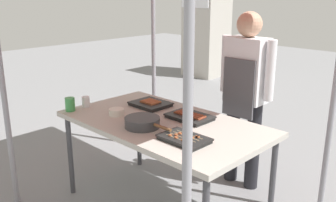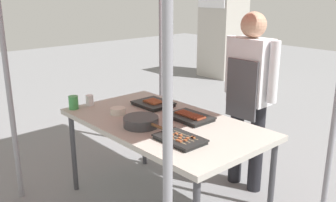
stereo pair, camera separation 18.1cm
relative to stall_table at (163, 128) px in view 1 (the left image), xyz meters
name	(u,v)px [view 1 (the left image)]	position (x,y,z in m)	size (l,w,h in m)	color
stall_table	(163,128)	(0.00, 0.00, 0.00)	(1.60, 0.90, 0.75)	#B7B2A8
tray_grilled_sausages	(150,104)	(-0.36, 0.20, 0.07)	(0.32, 0.26, 0.05)	black
tray_meat_skewers	(184,139)	(0.38, -0.18, 0.07)	(0.33, 0.22, 0.04)	black
tray_pork_links	(190,117)	(0.11, 0.18, 0.07)	(0.34, 0.24, 0.05)	black
cooking_wok	(142,122)	(-0.02, -0.20, 0.09)	(0.42, 0.26, 0.07)	#38383A
condiment_bowl	(117,112)	(-0.37, -0.16, 0.08)	(0.12, 0.12, 0.05)	silver
drink_cup_near_edge	(86,102)	(-0.73, -0.21, 0.10)	(0.07, 0.07, 0.09)	white
drink_cup_by_wok	(70,104)	(-0.73, -0.36, 0.11)	(0.08, 0.08, 0.11)	#3F994C
vendor_woman	(245,87)	(0.21, 0.79, 0.21)	(0.52, 0.23, 1.55)	black
neighbor_stall_left	(206,27)	(-2.92, 4.13, 0.28)	(0.73, 0.74, 1.94)	#B7B2A8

